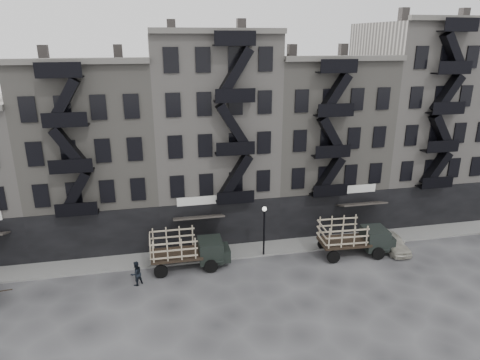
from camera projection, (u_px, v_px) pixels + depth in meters
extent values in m
plane|color=#38383A|center=(233.00, 277.00, 31.46)|extent=(140.00, 140.00, 0.00)
cube|color=slate|center=(224.00, 252.00, 34.92)|extent=(55.00, 2.50, 0.15)
cube|color=slate|center=(95.00, 151.00, 36.41)|extent=(10.00, 10.00, 15.00)
cube|color=black|center=(96.00, 235.00, 33.57)|extent=(10.00, 0.35, 4.00)
cube|color=#595651|center=(75.00, 61.00, 29.18)|extent=(10.00, 0.50, 0.40)
cube|color=#4C4744|center=(44.00, 53.00, 33.25)|extent=(0.70, 0.70, 1.20)
cube|color=#4C4744|center=(117.00, 52.00, 34.32)|extent=(0.70, 0.70, 1.20)
cube|color=gray|center=(211.00, 135.00, 38.03)|extent=(10.00, 10.00, 17.00)
cube|color=black|center=(222.00, 224.00, 35.51)|extent=(10.00, 0.35, 4.00)
cube|color=#595651|center=(219.00, 31.00, 30.49)|extent=(10.00, 0.50, 0.40)
cube|color=#4C4744|center=(172.00, 26.00, 34.55)|extent=(0.70, 0.70, 1.20)
cube|color=#4C4744|center=(239.00, 26.00, 35.62)|extent=(0.70, 0.70, 1.20)
cube|color=slate|center=(317.00, 140.00, 40.30)|extent=(10.00, 10.00, 15.00)
cube|color=black|center=(334.00, 214.00, 37.45)|extent=(10.00, 0.35, 4.00)
cube|color=#595651|center=(347.00, 58.00, 33.07)|extent=(10.00, 0.50, 0.40)
cube|color=#4C4744|center=(289.00, 51.00, 37.13)|extent=(0.70, 0.70, 1.20)
cube|color=#4C4744|center=(348.00, 51.00, 38.20)|extent=(0.70, 0.70, 1.20)
cube|color=gray|center=(414.00, 121.00, 41.76)|extent=(10.00, 10.00, 18.00)
cube|color=black|center=(435.00, 206.00, 39.40)|extent=(10.00, 0.35, 4.00)
cube|color=#595651|center=(467.00, 18.00, 34.06)|extent=(10.00, 0.50, 0.40)
cube|color=#4C4744|center=(398.00, 15.00, 38.12)|extent=(0.70, 0.70, 1.20)
cube|color=#4C4744|center=(452.00, 16.00, 39.19)|extent=(0.70, 0.70, 1.20)
cylinder|color=black|center=(264.00, 233.00, 33.82)|extent=(0.14, 0.14, 4.00)
sphere|color=silver|center=(264.00, 209.00, 33.15)|extent=(0.36, 0.36, 0.36)
cube|color=black|center=(177.00, 254.00, 32.27)|extent=(3.83, 2.27, 0.20)
cube|color=black|center=(210.00, 250.00, 32.72)|extent=(1.81, 2.03, 1.68)
cube|color=black|center=(223.00, 253.00, 33.02)|extent=(0.91, 1.69, 1.01)
cylinder|color=black|center=(211.00, 266.00, 31.91)|extent=(1.01, 0.25, 1.01)
cylinder|color=black|center=(207.00, 252.00, 33.99)|extent=(1.01, 0.25, 1.01)
cylinder|color=black|center=(161.00, 271.00, 31.22)|extent=(1.01, 0.25, 1.01)
cylinder|color=black|center=(160.00, 257.00, 33.30)|extent=(1.01, 0.25, 1.01)
cube|color=black|center=(344.00, 242.00, 34.26)|extent=(3.95, 2.46, 0.20)
cube|color=black|center=(374.00, 238.00, 34.60)|extent=(1.91, 2.13, 1.69)
cube|color=black|center=(386.00, 241.00, 34.85)|extent=(0.99, 1.74, 1.01)
cylinder|color=black|center=(378.00, 254.00, 33.78)|extent=(1.03, 0.30, 1.01)
cylinder|color=black|center=(366.00, 241.00, 35.89)|extent=(1.03, 0.30, 1.01)
cylinder|color=black|center=(333.00, 257.00, 33.24)|extent=(1.03, 0.30, 1.01)
cylinder|color=black|center=(324.00, 244.00, 35.36)|extent=(1.03, 0.30, 1.01)
imported|color=#B0AB9E|center=(393.00, 242.00, 35.26)|extent=(1.82, 4.10, 1.37)
imported|color=black|center=(136.00, 273.00, 30.19)|extent=(1.12, 1.08, 1.82)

